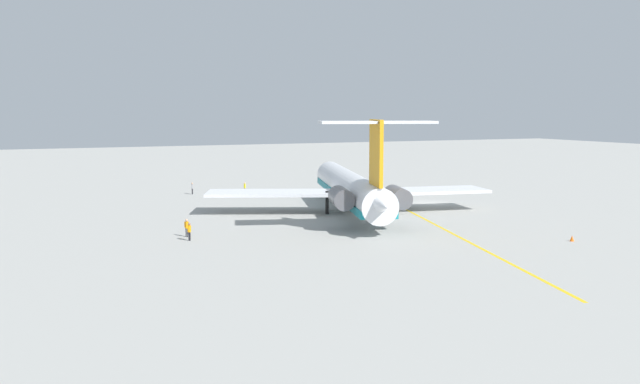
# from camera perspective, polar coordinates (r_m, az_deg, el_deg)

# --- Properties ---
(ground) EXTENTS (321.70, 321.70, 0.00)m
(ground) POSITION_cam_1_polar(r_m,az_deg,el_deg) (92.51, 9.28, -0.94)
(ground) COLOR #9E9E99
(main_jetliner) EXTENTS (38.87, 34.86, 11.55)m
(main_jetliner) POSITION_cam_1_polar(r_m,az_deg,el_deg) (81.76, 2.67, 0.35)
(main_jetliner) COLOR silver
(main_jetliner) RESTS_ON ground
(ground_crew_near_nose) EXTENTS (0.34, 0.34, 1.75)m
(ground_crew_near_nose) POSITION_cam_1_polar(r_m,az_deg,el_deg) (102.84, -10.69, 0.44)
(ground_crew_near_nose) COLOR black
(ground_crew_near_nose) RESTS_ON ground
(ground_crew_near_tail) EXTENTS (0.28, 0.39, 1.75)m
(ground_crew_near_tail) POSITION_cam_1_polar(r_m,az_deg,el_deg) (66.24, -10.93, -3.10)
(ground_crew_near_tail) COLOR black
(ground_crew_near_tail) RESTS_ON ground
(ground_crew_portside) EXTENTS (0.43, 0.28, 1.73)m
(ground_crew_portside) POSITION_cam_1_polar(r_m,az_deg,el_deg) (102.35, -6.35, 0.48)
(ground_crew_portside) COLOR black
(ground_crew_portside) RESTS_ON ground
(ground_crew_starboard) EXTENTS (0.29, 0.42, 1.81)m
(ground_crew_starboard) POSITION_cam_1_polar(r_m,az_deg,el_deg) (68.28, -11.14, -2.78)
(ground_crew_starboard) COLOR black
(ground_crew_starboard) RESTS_ON ground
(safety_cone_nose) EXTENTS (0.40, 0.40, 0.55)m
(safety_cone_nose) POSITION_cam_1_polar(r_m,az_deg,el_deg) (69.29, 20.42, -3.67)
(safety_cone_nose) COLOR #EA590F
(safety_cone_nose) RESTS_ON ground
(taxiway_centreline) EXTENTS (83.15, 22.45, 0.01)m
(taxiway_centreline) POSITION_cam_1_polar(r_m,az_deg,el_deg) (86.93, 7.11, -1.40)
(taxiway_centreline) COLOR gold
(taxiway_centreline) RESTS_ON ground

